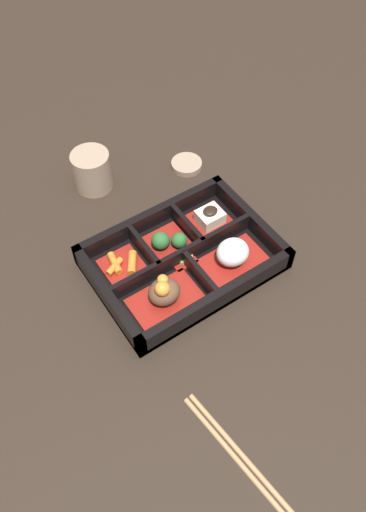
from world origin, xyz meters
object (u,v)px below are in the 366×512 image
Objects in this scene: tea_cup at (92,170)px; chopsticks at (240,456)px; bowl_rice at (232,255)px; sauce_dish at (187,164)px.

tea_cup is 0.36× the size of chopsticks.
bowl_rice is 0.31m from chopsticks.
bowl_rice is 0.25m from sauce_dish.
bowl_rice is at bearing -125.24° from chopsticks.
chopsticks is 3.49× the size of sauce_dish.
chopsticks is (0.08, 0.54, -0.04)m from tea_cup.
tea_cup is at bearing -71.31° from bowl_rice.
sauce_dish is (-0.17, 0.06, -0.03)m from tea_cup.
bowl_rice is at bearing 73.09° from sauce_dish.
bowl_rice is 0.53× the size of chopsticks.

